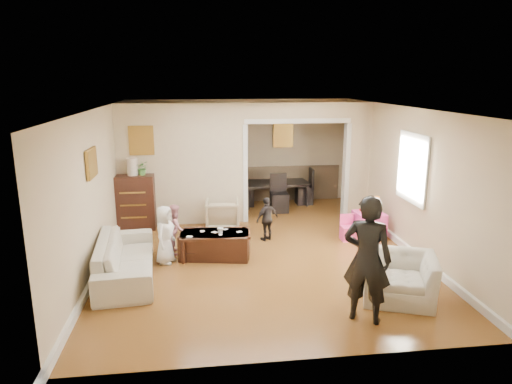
{
  "coord_description": "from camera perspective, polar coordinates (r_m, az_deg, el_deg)",
  "views": [
    {
      "loc": [
        -1.04,
        -7.99,
        3.09
      ],
      "look_at": [
        0.0,
        0.2,
        1.05
      ],
      "focal_mm": 32.24,
      "sensor_mm": 36.0,
      "label": 1
    }
  ],
  "objects": [
    {
      "name": "adult_person",
      "position": [
        6.09,
        13.62,
        -8.11
      ],
      "size": [
        0.74,
        0.66,
        1.7
      ],
      "primitive_type": "imported",
      "rotation": [
        0.0,
        0.0,
        2.61
      ],
      "color": "black",
      "rests_on": "ground"
    },
    {
      "name": "dining_table",
      "position": [
        11.54,
        2.35,
        -0.17
      ],
      "size": [
        1.72,
        1.05,
        0.58
      ],
      "primitive_type": "imported",
      "rotation": [
        0.0,
        0.0,
        0.08
      ],
      "color": "black",
      "rests_on": "ground"
    },
    {
      "name": "armchair_front",
      "position": [
        6.98,
        17.26,
        -10.07
      ],
      "size": [
        1.26,
        1.18,
        0.66
      ],
      "primitive_type": "imported",
      "rotation": [
        0.0,
        0.0,
        -0.36
      ],
      "color": "beige",
      "rests_on": "ground"
    },
    {
      "name": "child_kneel_a",
      "position": [
        8.01,
        -11.23,
        -5.2
      ],
      "size": [
        0.47,
        0.58,
        1.01
      ],
      "primitive_type": "imported",
      "rotation": [
        0.0,
        0.0,
        1.22
      ],
      "color": "white",
      "rests_on": "ground"
    },
    {
      "name": "coffee_cup",
      "position": [
        8.09,
        -4.44,
        -4.8
      ],
      "size": [
        0.12,
        0.12,
        0.1
      ],
      "primitive_type": "imported",
      "rotation": [
        0.0,
        0.0,
        -0.18
      ],
      "color": "white",
      "rests_on": "coffee_table"
    },
    {
      "name": "partition_header",
      "position": [
        10.04,
        5.16,
        10.03
      ],
      "size": [
        2.22,
        0.18,
        0.35
      ],
      "primitive_type": "cube",
      "color": "#C5AC90",
      "rests_on": "partition_right"
    },
    {
      "name": "partition_left",
      "position": [
        9.96,
        -9.06,
        3.35
      ],
      "size": [
        2.75,
        0.18,
        2.6
      ],
      "primitive_type": "cube",
      "color": "#C5AC90",
      "rests_on": "ground"
    },
    {
      "name": "framed_art_partition",
      "position": [
        9.84,
        -14.04,
        6.23
      ],
      "size": [
        0.45,
        0.03,
        0.55
      ],
      "primitive_type": "cube",
      "color": "brown",
      "rests_on": "partition_left"
    },
    {
      "name": "toy_block",
      "position": [
        9.42,
        12.99,
        -2.17
      ],
      "size": [
        0.1,
        0.09,
        0.05
      ],
      "primitive_type": "cube",
      "rotation": [
        0.0,
        0.0,
        0.43
      ],
      "color": "red",
      "rests_on": "play_table"
    },
    {
      "name": "play_bowl",
      "position": [
        9.27,
        14.48,
        -2.51
      ],
      "size": [
        0.25,
        0.25,
        0.06
      ],
      "primitive_type": "imported",
      "rotation": [
        0.0,
        0.0,
        0.08
      ],
      "color": "white",
      "rests_on": "play_table"
    },
    {
      "name": "floor",
      "position": [
        8.63,
        0.17,
        -7.1
      ],
      "size": [
        7.0,
        7.0,
        0.0
      ],
      "primitive_type": "plane",
      "color": "#946126",
      "rests_on": "ground"
    },
    {
      "name": "framed_art_alcove",
      "position": [
        11.71,
        3.37,
        7.04
      ],
      "size": [
        0.45,
        0.03,
        0.55
      ],
      "primitive_type": "cube",
      "color": "brown"
    },
    {
      "name": "child_kneel_b",
      "position": [
        8.45,
        -10.0,
        -4.53
      ],
      "size": [
        0.41,
        0.49,
        0.9
      ],
      "primitive_type": "imported",
      "rotation": [
        0.0,
        0.0,
        1.74
      ],
      "color": "#D2838A",
      "rests_on": "ground"
    },
    {
      "name": "sofa",
      "position": [
        7.67,
        -15.9,
        -7.88
      ],
      "size": [
        1.03,
        2.22,
        0.63
      ],
      "primitive_type": "imported",
      "rotation": [
        0.0,
        0.0,
        1.66
      ],
      "color": "beige",
      "rests_on": "ground"
    },
    {
      "name": "window_pane",
      "position": [
        8.61,
        18.89,
        2.83
      ],
      "size": [
        0.03,
        0.95,
        1.1
      ],
      "primitive_type": "cube",
      "color": "white",
      "rests_on": "ground"
    },
    {
      "name": "potted_plant",
      "position": [
        9.77,
        -13.91,
        2.93
      ],
      "size": [
        0.27,
        0.23,
        0.3
      ],
      "primitive_type": "imported",
      "color": "#417734",
      "rests_on": "dresser"
    },
    {
      "name": "cereal_box",
      "position": [
        9.45,
        14.43,
        -1.42
      ],
      "size": [
        0.2,
        0.09,
        0.3
      ],
      "primitive_type": "cube",
      "rotation": [
        0.0,
        0.0,
        0.08
      ],
      "color": "yellow",
      "rests_on": "play_table"
    },
    {
      "name": "table_lamp",
      "position": [
        9.79,
        -15.08,
        3.06
      ],
      "size": [
        0.22,
        0.22,
        0.36
      ],
      "primitive_type": "cylinder",
      "color": "beige",
      "rests_on": "dresser"
    },
    {
      "name": "framed_art_sofa_wall",
      "position": [
        7.68,
        -19.72,
        3.4
      ],
      "size": [
        0.03,
        0.55,
        0.4
      ],
      "primitive_type": "cube",
      "color": "brown"
    },
    {
      "name": "dresser",
      "position": [
        9.95,
        -14.81,
        -1.22
      ],
      "size": [
        0.84,
        0.47,
        1.15
      ],
      "primitive_type": "cube",
      "color": "black",
      "rests_on": "ground"
    },
    {
      "name": "play_table",
      "position": [
        9.44,
        13.83,
        -4.0
      ],
      "size": [
        0.58,
        0.58,
        0.52
      ],
      "primitive_type": "cube",
      "rotation": [
        0.0,
        0.0,
        0.08
      ],
      "color": "#D83894",
      "rests_on": "ground"
    },
    {
      "name": "coffee_table",
      "position": [
        8.23,
        -5.12,
        -6.53
      ],
      "size": [
        1.3,
        0.81,
        0.45
      ],
      "primitive_type": "cube",
      "rotation": [
        0.0,
        0.0,
        -0.18
      ],
      "color": "#381B11",
      "rests_on": "ground"
    },
    {
      "name": "partition_right",
      "position": [
        10.55,
        12.36,
        3.79
      ],
      "size": [
        0.55,
        0.18,
        2.6
      ],
      "primitive_type": "cube",
      "color": "#C5AC90",
      "rests_on": "ground"
    },
    {
      "name": "craft_papers",
      "position": [
        8.14,
        -5.19,
        -5.05
      ],
      "size": [
        0.99,
        0.42,
        0.0
      ],
      "color": "white",
      "rests_on": "coffee_table"
    },
    {
      "name": "cyan_cup",
      "position": [
        9.27,
        13.46,
        -2.37
      ],
      "size": [
        0.08,
        0.08,
        0.08
      ],
      "primitive_type": "cylinder",
      "color": "#25AABB",
      "rests_on": "play_table"
    },
    {
      "name": "child_toddler",
      "position": [
        8.96,
        1.39,
        -3.36
      ],
      "size": [
        0.55,
        0.44,
        0.87
      ],
      "primitive_type": "imported",
      "rotation": [
        0.0,
        0.0,
        -2.62
      ],
      "color": "black",
      "rests_on": "ground"
    },
    {
      "name": "armchair_back",
      "position": [
        9.67,
        -4.18,
        -2.81
      ],
      "size": [
        0.72,
        0.74,
        0.64
      ],
      "primitive_type": "imported",
      "rotation": [
        0.0,
        0.0,
        3.08
      ],
      "color": "tan",
      "rests_on": "ground"
    }
  ]
}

